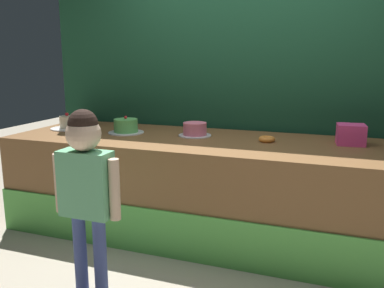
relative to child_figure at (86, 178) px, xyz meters
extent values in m
plane|color=#ADA38E|center=(0.58, 0.62, -0.78)|extent=(12.00, 12.00, 0.00)
cube|color=brown|center=(0.58, 1.16, -0.36)|extent=(3.77, 1.09, 0.84)
cube|color=#59B24C|center=(0.58, 0.61, -0.59)|extent=(3.77, 0.02, 0.38)
cube|color=#19472D|center=(0.58, 1.81, 0.73)|extent=(4.10, 0.08, 3.02)
cylinder|color=#3F4C8C|center=(-0.08, 0.00, -0.51)|extent=(0.08, 0.08, 0.54)
cylinder|color=#3F4C8C|center=(0.08, 0.00, -0.51)|extent=(0.08, 0.08, 0.54)
cube|color=#66B27F|center=(0.00, 0.00, -0.04)|extent=(0.33, 0.15, 0.42)
cylinder|color=beige|center=(-0.20, 0.00, -0.05)|extent=(0.07, 0.07, 0.38)
cylinder|color=beige|center=(0.20, 0.00, -0.05)|extent=(0.07, 0.07, 0.38)
sphere|color=beige|center=(0.00, 0.00, 0.28)|extent=(0.21, 0.21, 0.21)
sphere|color=black|center=(0.00, 0.00, 0.34)|extent=(0.18, 0.18, 0.18)
cube|color=#F94694|center=(1.54, 1.35, 0.13)|extent=(0.23, 0.21, 0.16)
torus|color=orange|center=(0.90, 1.24, 0.08)|extent=(0.13, 0.13, 0.04)
cylinder|color=white|center=(-1.02, 1.19, 0.06)|extent=(0.32, 0.32, 0.01)
cylinder|color=beige|center=(-1.02, 1.19, 0.12)|extent=(0.15, 0.15, 0.11)
sphere|color=red|center=(-1.02, 1.19, 0.20)|extent=(0.03, 0.03, 0.03)
cylinder|color=silver|center=(-0.38, 1.19, 0.06)|extent=(0.33, 0.33, 0.01)
cylinder|color=#59B259|center=(-0.38, 1.19, 0.12)|extent=(0.22, 0.22, 0.12)
sphere|color=red|center=(-0.38, 1.19, 0.20)|extent=(0.03, 0.03, 0.03)
cylinder|color=silver|center=(0.26, 1.27, 0.06)|extent=(0.29, 0.29, 0.01)
cylinder|color=pink|center=(0.26, 1.27, 0.12)|extent=(0.21, 0.21, 0.11)
camera|label=1|loc=(1.44, -2.04, 0.73)|focal=38.03mm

